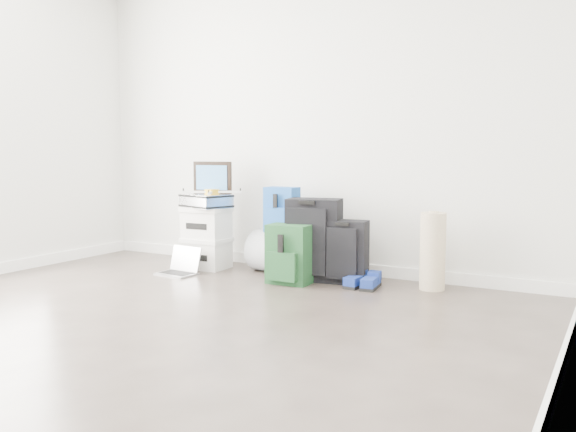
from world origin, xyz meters
The scene contains 14 objects.
ground centered at (0.00, 0.00, 0.00)m, with size 5.00×5.00×0.00m, color #312824.
room_envelope centered at (0.00, 0.02, 1.72)m, with size 4.52×5.02×2.71m.
boxes_stack centered at (-0.84, 2.09, 0.28)m, with size 0.40×0.33×0.56m.
briefcase centered at (-0.84, 2.09, 0.62)m, with size 0.41×0.30×0.12m, color #B2B2B7.
painting centered at (-0.84, 2.19, 0.82)m, with size 0.39×0.07×0.29m.
drone centered at (-0.76, 2.07, 0.70)m, with size 0.46×0.46×0.05m.
duffel_bag centered at (-0.12, 2.23, 0.18)m, with size 0.36×0.36×0.59m, color gray.
blue_backpack centered at (-0.12, 2.20, 0.55)m, with size 0.28×0.21×0.39m.
large_suitcase centered at (0.24, 2.10, 0.34)m, with size 0.48×0.36×0.67m.
green_backpack centered at (0.13, 1.88, 0.23)m, with size 0.35×0.26×0.48m.
carry_on centered at (0.53, 2.12, 0.25)m, with size 0.35×0.25×0.51m.
shoes centered at (0.71, 2.04, 0.04)m, with size 0.25×0.28×0.09m.
rolled_rug centered at (1.19, 2.24, 0.30)m, with size 0.19×0.19×0.59m, color tan.
laptop centered at (-0.88, 1.77, 0.06)m, with size 0.35×0.27×0.23m.
Camera 1 is at (2.47, -2.31, 1.06)m, focal length 38.00 mm.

